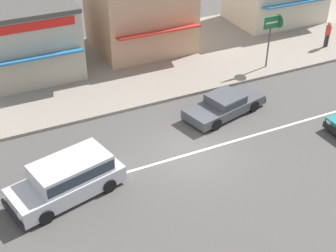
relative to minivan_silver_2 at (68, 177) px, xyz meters
name	(u,v)px	position (x,y,z in m)	size (l,w,h in m)	color
ground_plane	(192,153)	(5.69, 0.28, -0.85)	(160.00, 160.00, 0.00)	#4C4947
lane_centre_stripe	(192,153)	(5.69, 0.28, -0.84)	(50.40, 0.14, 0.01)	silver
kerb_strip	(118,66)	(5.69, 9.92, -0.77)	(68.00, 10.00, 0.15)	gray
minivan_silver_2	(68,177)	(0.00, 0.00, 0.00)	(4.90, 2.89, 1.56)	#B7BABF
sedan_dark_grey_4	(225,104)	(8.78, 2.62, -0.31)	(4.72, 2.69, 1.06)	#47494F
arrow_signboard	(279,23)	(14.22, 5.89, 1.97)	(1.39, 0.79, 3.19)	#4C4C51
pedestrian_near_clock	(328,32)	(18.95, 6.70, 0.29)	(0.34, 0.34, 1.68)	#333338
shopfront_corner_warung	(139,6)	(8.09, 12.05, 2.00)	(5.92, 6.18, 5.37)	tan
shopfront_far_kios	(27,38)	(0.89, 11.41, 1.39)	(5.36, 5.80, 4.16)	#B2A893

